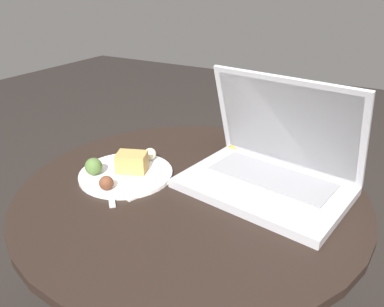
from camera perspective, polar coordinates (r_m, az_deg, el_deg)
table at (r=0.86m, az=-0.13°, el=-11.83°), size 0.72×0.72×0.48m
napkin at (r=0.83m, az=-9.50°, el=-3.72°), size 0.18×0.15×0.00m
laptop at (r=0.79m, az=11.96°, el=-1.81°), size 0.36×0.28×0.23m
beer_glass at (r=0.93m, az=7.48°, el=5.55°), size 0.07×0.07×0.18m
snack_plate at (r=0.84m, az=-10.23°, el=-2.54°), size 0.21×0.21×0.05m
fork at (r=0.83m, az=-12.52°, el=-4.09°), size 0.14×0.14×0.01m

